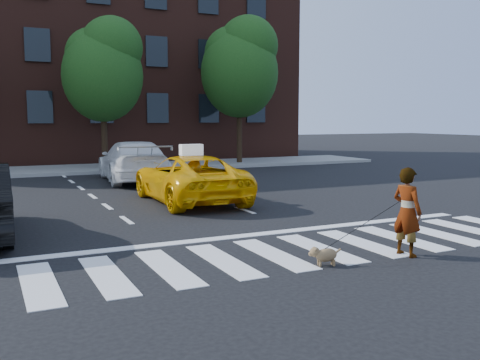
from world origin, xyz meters
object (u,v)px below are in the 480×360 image
(tree_mid, at_px, (103,66))
(dog, at_px, (324,255))
(tree_right, at_px, (240,63))
(woman, at_px, (407,212))
(white_suv, at_px, (133,161))
(taxi, at_px, (189,178))

(tree_mid, bearing_deg, dog, -90.43)
(dog, bearing_deg, tree_mid, 106.60)
(tree_mid, xyz_separation_m, tree_right, (7.00, -0.00, 0.41))
(tree_mid, distance_m, woman, 18.61)
(tree_mid, height_order, tree_right, tree_right)
(white_suv, relative_size, dog, 9.72)
(taxi, height_order, woman, woman)
(tree_mid, bearing_deg, woman, -85.05)
(woman, xyz_separation_m, dog, (-1.70, 0.09, -0.61))
(tree_mid, xyz_separation_m, woman, (1.57, -18.10, -4.05))
(tree_mid, distance_m, white_suv, 6.31)
(white_suv, xyz_separation_m, dog, (-0.19, -13.18, -0.60))
(taxi, distance_m, dog, 7.50)
(tree_right, relative_size, dog, 13.79)
(taxi, bearing_deg, woman, 100.82)
(tree_mid, relative_size, woman, 4.45)
(white_suv, distance_m, woman, 13.36)
(taxi, xyz_separation_m, dog, (-0.39, -7.47, -0.50))
(white_suv, bearing_deg, tree_mid, -84.48)
(taxi, relative_size, woman, 3.12)
(white_suv, bearing_deg, dog, 94.06)
(tree_right, distance_m, white_suv, 9.57)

